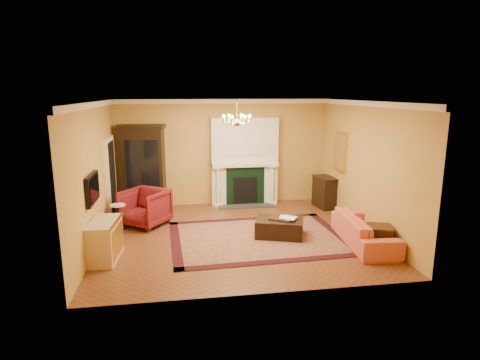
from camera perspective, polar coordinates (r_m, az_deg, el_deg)
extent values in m
cube|color=brown|center=(9.23, -0.42, -7.90)|extent=(6.00, 5.50, 0.02)
cube|color=white|center=(8.66, -0.46, 11.20)|extent=(6.00, 5.50, 0.02)
cube|color=gold|center=(11.52, -2.46, 3.94)|extent=(6.00, 0.02, 3.00)
cube|color=gold|center=(6.17, 3.32, -3.53)|extent=(6.00, 0.02, 3.00)
cube|color=gold|center=(8.90, -19.99, 0.68)|extent=(0.02, 5.50, 3.00)
cube|color=gold|center=(9.72, 17.41, 1.80)|extent=(0.02, 5.50, 3.00)
cube|color=silver|center=(11.47, 0.63, 2.65)|extent=(1.90, 0.32, 2.50)
cube|color=silver|center=(11.22, 0.78, 5.53)|extent=(1.10, 0.01, 0.80)
cube|color=#0E331E|center=(11.45, 0.76, -0.94)|extent=(1.10, 0.02, 1.10)
cube|color=black|center=(11.47, 0.77, -1.43)|extent=(0.70, 0.02, 0.75)
cube|color=#333333|center=(11.47, 0.86, -3.66)|extent=(1.60, 0.50, 0.04)
cube|color=silver|center=(11.42, 0.68, 2.26)|extent=(1.90, 0.44, 0.10)
cylinder|color=silver|center=(11.33, -3.12, -0.90)|extent=(0.14, 0.14, 1.18)
cylinder|color=silver|center=(11.58, 4.58, -0.62)|extent=(0.14, 0.14, 1.18)
cube|color=white|center=(11.34, -2.50, 11.12)|extent=(6.00, 0.08, 0.12)
cube|color=white|center=(8.73, -20.37, 9.99)|extent=(0.08, 5.50, 0.12)
cube|color=white|center=(9.55, 17.70, 10.32)|extent=(0.08, 5.50, 0.12)
cube|color=white|center=(10.62, -17.85, 0.16)|extent=(0.08, 1.05, 2.10)
cube|color=black|center=(10.62, -17.65, 0.01)|extent=(0.02, 0.85, 1.95)
cube|color=black|center=(8.34, -20.27, -1.14)|extent=(0.08, 0.95, 0.58)
cube|color=black|center=(8.33, -19.97, -1.13)|extent=(0.01, 0.85, 0.48)
cube|color=gold|center=(10.93, 14.07, 3.92)|extent=(0.05, 0.76, 1.05)
cube|color=white|center=(10.92, 13.93, 3.92)|extent=(0.01, 0.62, 0.90)
cylinder|color=gold|center=(8.66, -0.45, 9.81)|extent=(0.03, 0.03, 0.40)
sphere|color=gold|center=(8.68, -0.45, 8.16)|extent=(0.16, 0.16, 0.16)
sphere|color=#FFE5B2|center=(8.71, 1.39, 9.09)|extent=(0.07, 0.07, 0.07)
sphere|color=#FFE5B2|center=(8.93, 0.22, 9.18)|extent=(0.07, 0.07, 0.07)
sphere|color=#FFE5B2|center=(8.89, -1.59, 9.16)|extent=(0.07, 0.07, 0.07)
sphere|color=#FFE5B2|center=(8.63, -2.32, 9.06)|extent=(0.07, 0.07, 0.07)
sphere|color=#FFE5B2|center=(8.41, -1.16, 8.98)|extent=(0.07, 0.07, 0.07)
sphere|color=#FFE5B2|center=(8.45, 0.74, 8.99)|extent=(0.07, 0.07, 0.07)
cube|color=#490F1B|center=(9.08, 2.60, -8.15)|extent=(3.96, 3.04, 0.02)
cube|color=black|center=(11.28, -13.56, 1.48)|extent=(1.18, 0.65, 2.24)
imported|color=maroon|center=(10.00, -13.39, -3.59)|extent=(1.30, 1.29, 0.99)
cylinder|color=black|center=(9.95, -16.78, -6.76)|extent=(0.25, 0.25, 0.04)
cylinder|color=black|center=(9.86, -16.89, -5.11)|extent=(0.05, 0.05, 0.56)
cylinder|color=white|center=(9.77, -17.00, -3.43)|extent=(0.35, 0.35, 0.03)
cube|color=beige|center=(8.27, -18.69, -8.10)|extent=(0.57, 1.07, 0.77)
imported|color=#CC6940|center=(9.00, 17.31, -6.18)|extent=(0.79, 2.15, 0.82)
cube|color=#3C2310|center=(8.72, 19.16, -7.98)|extent=(0.57, 0.57, 0.52)
cube|color=black|center=(11.52, 12.00, -1.79)|extent=(0.53, 0.81, 0.84)
cube|color=black|center=(9.14, 5.64, -6.70)|extent=(1.23, 1.05, 0.39)
cube|color=black|center=(9.07, 5.91, -5.46)|extent=(0.63, 0.61, 0.03)
imported|color=gray|center=(9.04, 5.67, -4.46)|extent=(0.20, 0.11, 0.28)
imported|color=gray|center=(9.00, 6.55, -4.47)|extent=(0.21, 0.14, 0.31)
cylinder|color=tan|center=(11.31, -3.25, 2.63)|extent=(0.12, 0.12, 0.09)
cone|color=#0F3815|center=(11.27, -3.26, 3.76)|extent=(0.17, 0.17, 0.36)
cylinder|color=tan|center=(11.52, 3.65, 2.79)|extent=(0.11, 0.11, 0.09)
cone|color=#0F3815|center=(11.49, 3.67, 3.82)|extent=(0.16, 0.16, 0.33)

